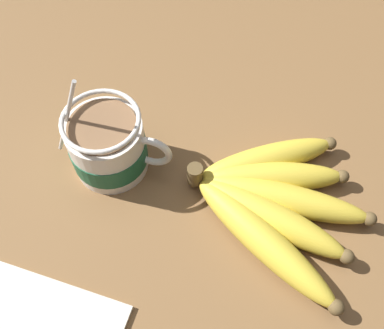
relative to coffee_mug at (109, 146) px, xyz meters
The scene contains 3 objects.
table 7.65cm from the coffee_mug, 32.87° to the right, with size 139.15×139.15×2.81cm.
coffee_mug is the anchor object (origin of this frame).
banana_bunch 21.74cm from the coffee_mug, ahead, with size 23.75×25.07×4.31cm.
Camera 1 is at (12.77, -25.04, 52.10)cm, focal length 40.00 mm.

